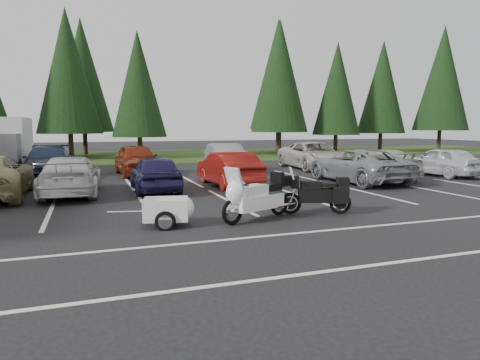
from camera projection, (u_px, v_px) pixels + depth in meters
name	position (u px, v px, depth m)	size (l,w,h in m)	color
ground	(224.00, 208.00, 12.86)	(120.00, 120.00, 0.00)	black
grass_strip	(137.00, 156.00, 35.29)	(80.00, 16.00, 0.01)	#253C13
lake_water	(142.00, 142.00, 65.61)	(70.00, 50.00, 0.02)	slate
box_truck	(0.00, 146.00, 21.70)	(2.40, 5.60, 2.90)	silver
stall_markings	(207.00, 198.00, 14.73)	(32.00, 16.00, 0.01)	silver
conifer_4	(67.00, 71.00, 31.79)	(4.80, 4.80, 11.17)	#332316
conifer_5	(138.00, 84.00, 32.35)	(4.14, 4.14, 9.63)	#332316
conifer_6	(280.00, 76.00, 36.67)	(4.93, 4.93, 11.48)	#332316
conifer_7	(337.00, 89.00, 38.33)	(4.27, 4.27, 9.94)	#332316
conifer_8	(382.00, 87.00, 40.86)	(4.53, 4.53, 10.56)	#332316
conifer_9	(443.00, 78.00, 41.53)	(5.19, 5.19, 12.10)	#332316
conifer_back_b	(82.00, 75.00, 36.39)	(4.97, 4.97, 11.58)	#332316
conifer_back_c	(278.00, 74.00, 41.63)	(5.50, 5.50, 12.81)	#332316
car_near_3	(71.00, 176.00, 15.24)	(1.95, 4.80, 1.39)	beige
car_near_4	(155.00, 173.00, 16.13)	(1.65, 4.09, 1.39)	#1A193F
car_near_5	(228.00, 169.00, 17.54)	(1.51, 4.33, 1.43)	maroon
car_near_6	(358.00, 165.00, 18.79)	(2.44, 5.29, 1.47)	gray
car_near_7	(378.00, 164.00, 20.14)	(1.94, 4.78, 1.39)	beige
car_near_8	(441.00, 161.00, 21.19)	(1.70, 4.23, 1.44)	silver
car_far_1	(48.00, 162.00, 20.44)	(2.12, 5.22, 1.51)	#18253C
car_far_2	(137.00, 159.00, 21.55)	(1.85, 4.60, 1.57)	maroon
car_far_3	(226.00, 158.00, 22.78)	(1.61, 4.61, 1.52)	gray
car_far_4	(314.00, 155.00, 24.58)	(2.58, 5.60, 1.56)	beige
touring_motorcycle	(257.00, 192.00, 11.12)	(2.64, 0.81, 1.46)	white
cargo_trailer	(166.00, 212.00, 10.44)	(1.55, 0.87, 0.72)	white
adventure_motorcycle	(316.00, 190.00, 11.88)	(2.21, 0.77, 1.35)	black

